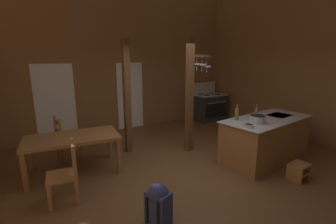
% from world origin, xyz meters
% --- Properties ---
extents(ground_plane, '(8.62, 7.80, 0.10)m').
position_xyz_m(ground_plane, '(0.00, 0.00, -0.05)').
color(ground_plane, brown).
extents(wall_back, '(8.62, 0.14, 4.26)m').
position_xyz_m(wall_back, '(0.00, 3.57, 2.13)').
color(wall_back, brown).
rests_on(wall_back, ground_plane).
extents(wall_right, '(0.14, 7.80, 4.26)m').
position_xyz_m(wall_right, '(3.98, 0.00, 2.13)').
color(wall_right, brown).
rests_on(wall_right, ground_plane).
extents(glazed_door_back_left, '(1.00, 0.01, 2.05)m').
position_xyz_m(glazed_door_back_left, '(-1.76, 3.49, 1.02)').
color(glazed_door_back_left, white).
rests_on(glazed_door_back_left, ground_plane).
extents(glazed_panel_back_right, '(0.84, 0.01, 2.05)m').
position_xyz_m(glazed_panel_back_right, '(0.39, 3.49, 1.02)').
color(glazed_panel_back_right, white).
rests_on(glazed_panel_back_right, ground_plane).
extents(kitchen_island, '(2.23, 1.13, 0.93)m').
position_xyz_m(kitchen_island, '(1.88, -0.33, 0.47)').
color(kitchen_island, brown).
rests_on(kitchen_island, ground_plane).
extents(stove_range, '(1.15, 0.84, 1.32)m').
position_xyz_m(stove_range, '(3.15, 2.89, 0.48)').
color(stove_range, '#292929').
rests_on(stove_range, ground_plane).
extents(support_post_with_pot_rack, '(0.70, 0.24, 2.61)m').
position_xyz_m(support_post_with_pot_rack, '(0.82, 0.97, 1.42)').
color(support_post_with_pot_rack, brown).
rests_on(support_post_with_pot_rack, ground_plane).
extents(support_post_center, '(0.14, 0.14, 2.61)m').
position_xyz_m(support_post_center, '(-0.47, 1.69, 1.31)').
color(support_post_center, brown).
rests_on(support_post_center, ground_plane).
extents(step_stool, '(0.37, 0.30, 0.30)m').
position_xyz_m(step_stool, '(1.63, -1.24, 0.18)').
color(step_stool, olive).
rests_on(step_stool, ground_plane).
extents(dining_table, '(1.80, 1.12, 0.74)m').
position_xyz_m(dining_table, '(-1.80, 1.27, 0.65)').
color(dining_table, brown).
rests_on(dining_table, ground_plane).
extents(ladderback_chair_near_window, '(0.49, 0.49, 0.95)m').
position_xyz_m(ladderback_chair_near_window, '(-2.10, 0.35, 0.45)').
color(ladderback_chair_near_window, olive).
rests_on(ladderback_chair_near_window, ground_plane).
extents(ladderback_chair_by_post, '(0.49, 0.49, 0.95)m').
position_xyz_m(ladderback_chair_by_post, '(-1.79, 2.11, 0.45)').
color(ladderback_chair_by_post, olive).
rests_on(ladderback_chair_by_post, ground_plane).
extents(backpack, '(0.36, 0.37, 0.60)m').
position_xyz_m(backpack, '(-1.16, -0.90, 0.31)').
color(backpack, navy).
rests_on(backpack, ground_plane).
extents(stockpot_on_counter, '(0.35, 0.28, 0.15)m').
position_xyz_m(stockpot_on_counter, '(1.38, -0.44, 1.01)').
color(stockpot_on_counter, '#A8AAB2').
rests_on(stockpot_on_counter, kitchen_island).
extents(mixing_bowl_on_counter, '(0.17, 0.17, 0.06)m').
position_xyz_m(mixing_bowl_on_counter, '(0.98, -0.57, 0.96)').
color(mixing_bowl_on_counter, '#B2A893').
rests_on(mixing_bowl_on_counter, kitchen_island).
extents(bottle_tall_on_counter, '(0.07, 0.07, 0.31)m').
position_xyz_m(bottle_tall_on_counter, '(1.66, -0.21, 1.06)').
color(bottle_tall_on_counter, brown).
rests_on(bottle_tall_on_counter, kitchen_island).
extents(bottle_short_on_counter, '(0.08, 0.08, 0.34)m').
position_xyz_m(bottle_short_on_counter, '(1.20, -0.07, 1.07)').
color(bottle_short_on_counter, brown).
rests_on(bottle_short_on_counter, kitchen_island).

